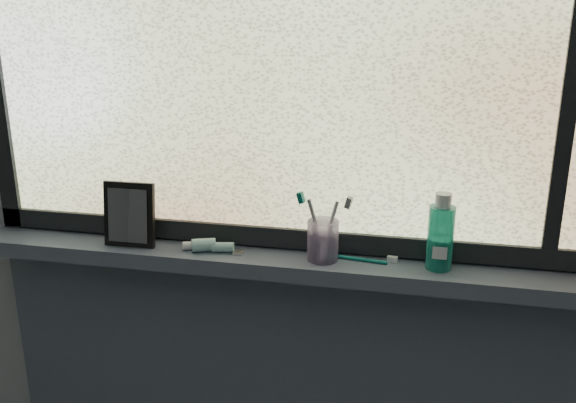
{
  "coord_description": "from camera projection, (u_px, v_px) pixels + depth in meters",
  "views": [
    {
      "loc": [
        0.3,
        -0.18,
        1.63
      ],
      "look_at": [
        0.04,
        1.05,
        1.22
      ],
      "focal_mm": 40.0,
      "sensor_mm": 36.0,
      "label": 1
    }
  ],
  "objects": [
    {
      "name": "frame_bottom",
      "position": [
        293.0,
        237.0,
        1.6
      ],
      "size": [
        1.6,
        0.03,
        0.05
      ],
      "primitive_type": "cube",
      "color": "black",
      "rests_on": "windowsill"
    },
    {
      "name": "windowsill",
      "position": [
        289.0,
        263.0,
        1.57
      ],
      "size": [
        1.62,
        0.14,
        0.04
      ],
      "primitive_type": "cube",
      "color": "#4F586A",
      "rests_on": "wall_back"
    },
    {
      "name": "toothbrush_lying",
      "position": [
        354.0,
        258.0,
        1.53
      ],
      "size": [
        0.2,
        0.04,
        0.01
      ],
      "primitive_type": null,
      "rotation": [
        0.0,
        0.0,
        -0.13
      ],
      "color": "#0C6F65",
      "rests_on": "windowsill"
    },
    {
      "name": "toothpaste_tube",
      "position": [
        211.0,
        246.0,
        1.58
      ],
      "size": [
        0.19,
        0.09,
        0.03
      ],
      "primitive_type": null,
      "rotation": [
        0.0,
        0.0,
        0.29
      ],
      "color": "white",
      "rests_on": "windowsill"
    },
    {
      "name": "toothbrush_cup",
      "position": [
        323.0,
        240.0,
        1.52
      ],
      "size": [
        0.09,
        0.09,
        0.1
      ],
      "primitive_type": "cylinder",
      "rotation": [
        0.0,
        0.0,
        -0.17
      ],
      "color": "#D2ADE5",
      "rests_on": "windowsill"
    },
    {
      "name": "mouthwash_bottle",
      "position": [
        441.0,
        231.0,
        1.46
      ],
      "size": [
        0.07,
        0.07,
        0.15
      ],
      "primitive_type": "cylinder",
      "rotation": [
        0.0,
        0.0,
        0.25
      ],
      "color": "teal",
      "rests_on": "windowsill"
    },
    {
      "name": "vanity_mirror",
      "position": [
        129.0,
        214.0,
        1.6
      ],
      "size": [
        0.13,
        0.07,
        0.16
      ],
      "primitive_type": "cube",
      "rotation": [
        0.0,
        0.0,
        0.02
      ],
      "color": "black",
      "rests_on": "windowsill"
    },
    {
      "name": "window_pane",
      "position": [
        294.0,
        39.0,
        1.45
      ],
      "size": [
        1.5,
        0.01,
        1.0
      ],
      "primitive_type": "cube",
      "color": "silver",
      "rests_on": "wall_back"
    },
    {
      "name": "wall_back",
      "position": [
        295.0,
        157.0,
        1.56
      ],
      "size": [
        3.0,
        0.01,
        2.5
      ],
      "primitive_type": "cube",
      "color": "#9EA3A8",
      "rests_on": "ground"
    }
  ]
}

